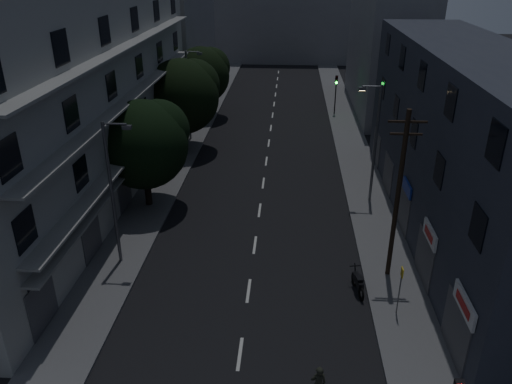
# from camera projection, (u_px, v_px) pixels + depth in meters

# --- Properties ---
(ground) EXTENTS (160.00, 160.00, 0.00)m
(ground) POSITION_uv_depth(u_px,v_px,m) (267.00, 159.00, 42.17)
(ground) COLOR black
(ground) RESTS_ON ground
(sidewalk_left) EXTENTS (3.00, 90.00, 0.15)m
(sidewalk_left) POSITION_uv_depth(u_px,v_px,m) (179.00, 156.00, 42.61)
(sidewalk_left) COLOR #565659
(sidewalk_left) RESTS_ON ground
(sidewalk_right) EXTENTS (3.00, 90.00, 0.15)m
(sidewalk_right) POSITION_uv_depth(u_px,v_px,m) (356.00, 160.00, 41.67)
(sidewalk_right) COLOR #565659
(sidewalk_right) RESTS_ON ground
(lane_markings) EXTENTS (0.15, 60.50, 0.01)m
(lane_markings) POSITION_uv_depth(u_px,v_px,m) (270.00, 135.00, 47.81)
(lane_markings) COLOR beige
(lane_markings) RESTS_ON ground
(building_left) EXTENTS (7.00, 36.00, 14.00)m
(building_left) POSITION_uv_depth(u_px,v_px,m) (85.00, 96.00, 33.62)
(building_left) COLOR #9E9E99
(building_left) RESTS_ON ground
(building_right) EXTENTS (6.19, 28.00, 11.00)m
(building_right) POSITION_uv_depth(u_px,v_px,m) (463.00, 145.00, 29.15)
(building_right) COLOR #292D38
(building_right) RESTS_ON ground
(building_far_left) EXTENTS (6.00, 20.00, 16.00)m
(building_far_left) POSITION_uv_depth(u_px,v_px,m) (178.00, 25.00, 60.28)
(building_far_left) COLOR slate
(building_far_left) RESTS_ON ground
(building_far_right) EXTENTS (6.00, 20.00, 13.00)m
(building_far_right) POSITION_uv_depth(u_px,v_px,m) (385.00, 49.00, 54.00)
(building_far_right) COLOR slate
(building_far_right) RESTS_ON ground
(building_far_end) EXTENTS (24.00, 8.00, 10.00)m
(building_far_end) POSITION_uv_depth(u_px,v_px,m) (281.00, 29.00, 80.66)
(building_far_end) COLOR slate
(building_far_end) RESTS_ON ground
(tree_near) EXTENTS (5.85, 5.85, 7.22)m
(tree_near) POSITION_uv_depth(u_px,v_px,m) (144.00, 141.00, 32.27)
(tree_near) COLOR black
(tree_near) RESTS_ON sidewalk_left
(tree_mid) EXTENTS (6.34, 6.34, 7.80)m
(tree_mid) POSITION_uv_depth(u_px,v_px,m) (183.00, 94.00, 42.10)
(tree_mid) COLOR black
(tree_mid) RESTS_ON sidewalk_left
(tree_far) EXTENTS (5.82, 5.82, 7.19)m
(tree_far) POSITION_uv_depth(u_px,v_px,m) (202.00, 73.00, 51.29)
(tree_far) COLOR black
(tree_far) RESTS_ON sidewalk_left
(traffic_signal_far_right) EXTENTS (0.28, 0.37, 4.10)m
(traffic_signal_far_right) POSITION_uv_depth(u_px,v_px,m) (336.00, 87.00, 52.61)
(traffic_signal_far_right) COLOR black
(traffic_signal_far_right) RESTS_ON sidewalk_right
(traffic_signal_far_left) EXTENTS (0.28, 0.37, 4.10)m
(traffic_signal_far_left) POSITION_uv_depth(u_px,v_px,m) (212.00, 84.00, 53.50)
(traffic_signal_far_left) COLOR black
(traffic_signal_far_left) RESTS_ON sidewalk_left
(street_lamp_left_near) EXTENTS (1.51, 0.25, 8.00)m
(street_lamp_left_near) POSITION_uv_depth(u_px,v_px,m) (113.00, 188.00, 25.88)
(street_lamp_left_near) COLOR #53535A
(street_lamp_left_near) RESTS_ON sidewalk_left
(street_lamp_right) EXTENTS (1.51, 0.25, 8.00)m
(street_lamp_right) POSITION_uv_depth(u_px,v_px,m) (374.00, 138.00, 32.94)
(street_lamp_right) COLOR #5A5D62
(street_lamp_right) RESTS_ON sidewalk_right
(street_lamp_left_far) EXTENTS (1.51, 0.25, 8.00)m
(street_lamp_left_far) POSITION_uv_depth(u_px,v_px,m) (189.00, 91.00, 44.62)
(street_lamp_left_far) COLOR #575A5E
(street_lamp_left_far) RESTS_ON sidewalk_left
(utility_pole) EXTENTS (1.80, 0.24, 9.00)m
(utility_pole) POSITION_uv_depth(u_px,v_px,m) (398.00, 194.00, 24.60)
(utility_pole) COLOR black
(utility_pole) RESTS_ON sidewalk_right
(bus_stop_sign) EXTENTS (0.06, 0.35, 2.52)m
(bus_stop_sign) POSITION_uv_depth(u_px,v_px,m) (401.00, 283.00, 22.90)
(bus_stop_sign) COLOR #595B60
(bus_stop_sign) RESTS_ON sidewalk_right
(motorcycle) EXTENTS (0.63, 2.00, 1.29)m
(motorcycle) POSITION_uv_depth(u_px,v_px,m) (358.00, 283.00, 25.20)
(motorcycle) COLOR black
(motorcycle) RESTS_ON ground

